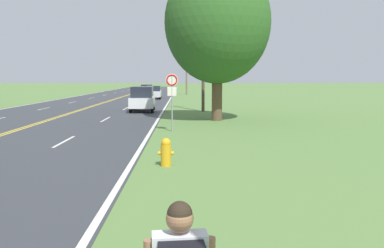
# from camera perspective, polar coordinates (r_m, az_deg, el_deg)

# --- Properties ---
(fire_hydrant) EXTENTS (0.47, 0.31, 0.85)m
(fire_hydrant) POSITION_cam_1_polar(r_m,az_deg,el_deg) (12.16, -3.68, -3.92)
(fire_hydrant) COLOR gold
(fire_hydrant) RESTS_ON ground
(traffic_sign) EXTENTS (0.60, 0.10, 2.82)m
(traffic_sign) POSITION_cam_1_polar(r_m,az_deg,el_deg) (19.83, -2.84, 5.08)
(traffic_sign) COLOR gray
(traffic_sign) RESTS_ON ground
(utility_pole_midground) EXTENTS (1.80, 0.24, 8.91)m
(utility_pole_midground) POSITION_cam_1_polar(r_m,az_deg,el_deg) (31.80, 1.59, 10.09)
(utility_pole_midground) COLOR brown
(utility_pole_midground) RESTS_ON ground
(utility_pole_far) EXTENTS (1.80, 0.24, 9.28)m
(utility_pole_far) POSITION_cam_1_polar(r_m,az_deg,el_deg) (63.08, -0.78, 8.49)
(utility_pole_far) COLOR brown
(utility_pole_far) RESTS_ON ground
(tree_behind_sign) EXTENTS (6.38, 6.38, 9.60)m
(tree_behind_sign) POSITION_cam_1_polar(r_m,az_deg,el_deg) (25.20, 3.60, 13.99)
(tree_behind_sign) COLOR brown
(tree_behind_sign) RESTS_ON ground
(car_white_suv_nearest) EXTENTS (1.98, 4.57, 1.94)m
(car_white_suv_nearest) POSITION_cam_1_polar(r_m,az_deg,el_deg) (32.20, -6.96, 3.61)
(car_white_suv_nearest) COLOR black
(car_white_suv_nearest) RESTS_ON ground
(car_silver_sedan_approaching) EXTENTS (1.97, 4.21, 1.62)m
(car_silver_sedan_approaching) POSITION_cam_1_polar(r_m,az_deg,el_deg) (51.11, -5.42, 4.46)
(car_silver_sedan_approaching) COLOR black
(car_silver_sedan_approaching) RESTS_ON ground
(car_dark_green_van_mid_near) EXTENTS (1.95, 4.58, 1.63)m
(car_dark_green_van_mid_near) POSITION_cam_1_polar(r_m,az_deg,el_deg) (60.12, -6.36, 4.79)
(car_dark_green_van_mid_near) COLOR black
(car_dark_green_van_mid_near) RESTS_ON ground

